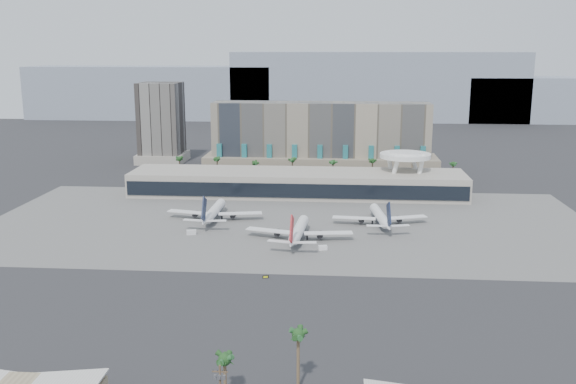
# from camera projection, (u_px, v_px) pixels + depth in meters

# --- Properties ---
(ground) EXTENTS (900.00, 900.00, 0.00)m
(ground) POSITION_uv_depth(u_px,v_px,m) (277.00, 264.00, 222.93)
(ground) COLOR #232326
(ground) RESTS_ON ground
(apron_pad) EXTENTS (260.00, 130.00, 0.06)m
(apron_pad) POSITION_uv_depth(u_px,v_px,m) (289.00, 223.00, 276.43)
(apron_pad) COLOR #5B5B59
(apron_pad) RESTS_ON ground
(mountain_ridge) EXTENTS (680.00, 60.00, 70.00)m
(mountain_ridge) POSITION_uv_depth(u_px,v_px,m) (346.00, 91.00, 671.46)
(mountain_ridge) COLOR gray
(mountain_ridge) RESTS_ON ground
(hotel) EXTENTS (140.00, 30.00, 42.00)m
(hotel) POSITION_uv_depth(u_px,v_px,m) (321.00, 144.00, 388.15)
(hotel) COLOR gray
(hotel) RESTS_ON ground
(office_tower) EXTENTS (30.00, 30.00, 52.00)m
(office_tower) POSITION_uv_depth(u_px,v_px,m) (162.00, 127.00, 419.78)
(office_tower) COLOR black
(office_tower) RESTS_ON ground
(terminal) EXTENTS (170.00, 32.50, 14.50)m
(terminal) POSITION_uv_depth(u_px,v_px,m) (297.00, 182.00, 328.36)
(terminal) COLOR #B1A99B
(terminal) RESTS_ON ground
(saucer_structure) EXTENTS (26.00, 26.00, 21.89)m
(saucer_structure) POSITION_uv_depth(u_px,v_px,m) (405.00, 159.00, 327.51)
(saucer_structure) COLOR white
(saucer_structure) RESTS_ON ground
(palm_row) EXTENTS (157.80, 2.80, 13.10)m
(palm_row) POSITION_uv_depth(u_px,v_px,m) (314.00, 163.00, 361.15)
(palm_row) COLOR brown
(palm_row) RESTS_ON ground
(airliner_left) EXTENTS (42.41, 43.65, 15.07)m
(airliner_left) POSITION_uv_depth(u_px,v_px,m) (214.00, 212.00, 279.81)
(airliner_left) COLOR white
(airliner_left) RESTS_ON ground
(airliner_centre) EXTENTS (42.59, 43.96, 15.17)m
(airliner_centre) POSITION_uv_depth(u_px,v_px,m) (298.00, 231.00, 250.56)
(airliner_centre) COLOR white
(airliner_centre) RESTS_ON ground
(airliner_right) EXTENTS (40.65, 42.06, 14.54)m
(airliner_right) POSITION_uv_depth(u_px,v_px,m) (380.00, 217.00, 272.10)
(airliner_right) COLOR white
(airliner_right) RESTS_ON ground
(service_vehicle_a) EXTENTS (4.22, 2.83, 1.89)m
(service_vehicle_a) POSITION_uv_depth(u_px,v_px,m) (191.00, 232.00, 258.53)
(service_vehicle_a) COLOR silver
(service_vehicle_a) RESTS_ON ground
(service_vehicle_b) EXTENTS (3.54, 2.48, 1.66)m
(service_vehicle_b) POSITION_uv_depth(u_px,v_px,m) (323.00, 248.00, 238.85)
(service_vehicle_b) COLOR white
(service_vehicle_b) RESTS_ON ground
(taxiway_sign) EXTENTS (2.03, 0.85, 0.92)m
(taxiway_sign) POSITION_uv_depth(u_px,v_px,m) (266.00, 277.00, 209.51)
(taxiway_sign) COLOR black
(taxiway_sign) RESTS_ON ground
(near_palm_a) EXTENTS (6.00, 6.00, 10.68)m
(near_palm_a) POSITION_uv_depth(u_px,v_px,m) (225.00, 365.00, 135.53)
(near_palm_a) COLOR brown
(near_palm_a) RESTS_ON ground
(near_palm_b) EXTENTS (6.00, 6.00, 14.50)m
(near_palm_b) POSITION_uv_depth(u_px,v_px,m) (298.00, 341.00, 138.65)
(near_palm_b) COLOR brown
(near_palm_b) RESTS_ON ground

